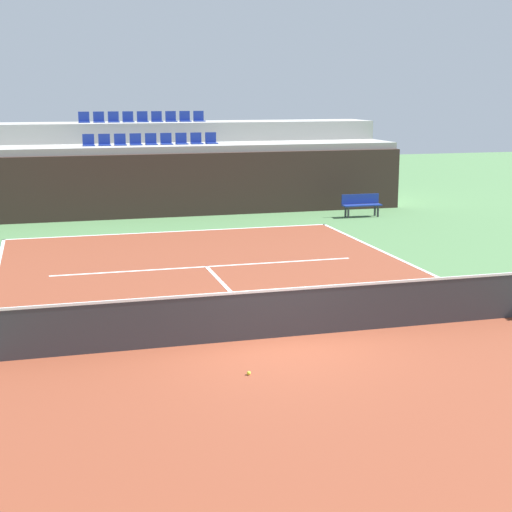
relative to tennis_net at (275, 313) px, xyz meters
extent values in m
plane|color=#477042|center=(0.00, 0.00, -0.51)|extent=(80.00, 80.00, 0.00)
cube|color=brown|center=(0.00, 0.00, -0.50)|extent=(11.00, 24.00, 0.01)
cube|color=white|center=(0.00, 11.95, -0.50)|extent=(11.00, 0.10, 0.00)
cube|color=white|center=(0.00, 6.40, -0.50)|extent=(8.26, 0.10, 0.00)
cube|color=white|center=(0.00, 3.20, -0.50)|extent=(0.10, 6.40, 0.00)
cube|color=#33231E|center=(0.00, 15.20, 0.68)|extent=(19.59, 0.30, 2.37)
cube|color=#9E9E99|center=(0.00, 16.55, 0.81)|extent=(19.59, 2.40, 2.63)
cube|color=#9E9E99|center=(0.00, 18.95, 1.19)|extent=(19.59, 2.40, 3.41)
cube|color=navy|center=(-2.38, 16.55, 2.14)|extent=(0.44, 0.44, 0.04)
cube|color=navy|center=(-2.38, 16.75, 2.36)|extent=(0.44, 0.04, 0.40)
cube|color=navy|center=(-1.79, 16.55, 2.14)|extent=(0.44, 0.44, 0.04)
cube|color=navy|center=(-1.79, 16.75, 2.36)|extent=(0.44, 0.04, 0.40)
cube|color=navy|center=(-1.19, 16.55, 2.14)|extent=(0.44, 0.44, 0.04)
cube|color=navy|center=(-1.19, 16.75, 2.36)|extent=(0.44, 0.04, 0.40)
cube|color=navy|center=(-0.60, 16.55, 2.14)|extent=(0.44, 0.44, 0.04)
cube|color=navy|center=(-0.60, 16.75, 2.36)|extent=(0.44, 0.04, 0.40)
cube|color=navy|center=(0.00, 16.55, 2.14)|extent=(0.44, 0.44, 0.04)
cube|color=navy|center=(0.00, 16.75, 2.36)|extent=(0.44, 0.04, 0.40)
cube|color=navy|center=(0.60, 16.55, 2.14)|extent=(0.44, 0.44, 0.04)
cube|color=navy|center=(0.60, 16.75, 2.36)|extent=(0.44, 0.04, 0.40)
cube|color=navy|center=(1.19, 16.55, 2.14)|extent=(0.44, 0.44, 0.04)
cube|color=navy|center=(1.19, 16.75, 2.36)|extent=(0.44, 0.04, 0.40)
cube|color=navy|center=(1.79, 16.55, 2.14)|extent=(0.44, 0.44, 0.04)
cube|color=navy|center=(1.79, 16.75, 2.36)|extent=(0.44, 0.04, 0.40)
cube|color=navy|center=(2.38, 16.55, 2.14)|extent=(0.44, 0.44, 0.04)
cube|color=navy|center=(2.38, 16.75, 2.36)|extent=(0.44, 0.04, 0.40)
cube|color=navy|center=(-2.38, 18.95, 2.92)|extent=(0.44, 0.44, 0.04)
cube|color=navy|center=(-2.38, 19.15, 3.14)|extent=(0.44, 0.04, 0.40)
cube|color=navy|center=(-1.79, 18.95, 2.92)|extent=(0.44, 0.44, 0.04)
cube|color=navy|center=(-1.79, 19.15, 3.14)|extent=(0.44, 0.04, 0.40)
cube|color=navy|center=(-1.19, 18.95, 2.92)|extent=(0.44, 0.44, 0.04)
cube|color=navy|center=(-1.19, 19.15, 3.14)|extent=(0.44, 0.04, 0.40)
cube|color=navy|center=(-0.60, 18.95, 2.92)|extent=(0.44, 0.44, 0.04)
cube|color=navy|center=(-0.60, 19.15, 3.14)|extent=(0.44, 0.04, 0.40)
cube|color=navy|center=(0.00, 18.95, 2.92)|extent=(0.44, 0.44, 0.04)
cube|color=navy|center=(0.00, 19.15, 3.14)|extent=(0.44, 0.04, 0.40)
cube|color=navy|center=(0.60, 18.95, 2.92)|extent=(0.44, 0.44, 0.04)
cube|color=navy|center=(0.60, 19.15, 3.14)|extent=(0.44, 0.04, 0.40)
cube|color=navy|center=(1.19, 18.95, 2.92)|extent=(0.44, 0.44, 0.04)
cube|color=navy|center=(1.19, 19.15, 3.14)|extent=(0.44, 0.04, 0.40)
cube|color=navy|center=(1.79, 18.95, 2.92)|extent=(0.44, 0.44, 0.04)
cube|color=navy|center=(1.79, 19.15, 3.14)|extent=(0.44, 0.04, 0.40)
cube|color=navy|center=(2.38, 18.95, 2.92)|extent=(0.44, 0.44, 0.04)
cube|color=navy|center=(2.38, 19.15, 3.14)|extent=(0.44, 0.04, 0.40)
cube|color=#333338|center=(0.00, 0.00, -0.04)|extent=(10.90, 0.02, 0.92)
cube|color=white|center=(0.00, 0.00, 0.45)|extent=(10.90, 0.04, 0.05)
cube|color=navy|center=(7.42, 13.22, -0.06)|extent=(1.50, 0.40, 0.05)
cube|color=navy|center=(7.42, 13.40, 0.16)|extent=(1.50, 0.04, 0.36)
cube|color=#2D2D33|center=(6.82, 13.08, -0.30)|extent=(0.06, 0.06, 0.42)
cube|color=#2D2D33|center=(8.02, 13.08, -0.30)|extent=(0.06, 0.06, 0.42)
cube|color=#2D2D33|center=(6.82, 13.36, -0.30)|extent=(0.06, 0.06, 0.42)
cube|color=#2D2D33|center=(8.02, 13.36, -0.30)|extent=(0.06, 0.06, 0.42)
sphere|color=#CCE033|center=(-1.00, -1.80, -0.47)|extent=(0.07, 0.07, 0.07)
camera|label=1|loc=(-4.16, -13.66, 4.15)|focal=54.44mm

